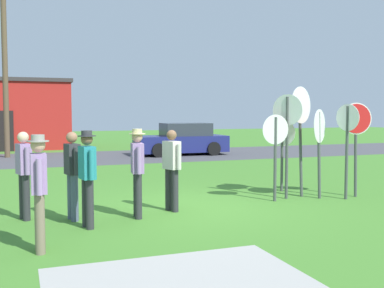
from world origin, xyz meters
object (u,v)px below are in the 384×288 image
object	(u,v)px
parked_car_on_street	(182,140)
stop_sign_leaning_left	(282,143)
stop_sign_rear_right	(347,136)
stop_sign_tallest	(275,143)
stop_sign_nearest	(301,120)
person_in_blue	(172,166)
person_near_signs	(24,170)
person_holding_notes	(39,186)
utility_pole	(5,67)
stop_sign_low_front	(287,128)
stop_sign_far_back	(356,132)
person_in_teal	(72,171)
person_in_dark_shirt	(87,173)
person_with_sunhat	(137,168)
stop_sign_rear_left	(319,137)

from	to	relation	value
parked_car_on_street	stop_sign_leaning_left	bearing A→B (deg)	-94.88
parked_car_on_street	stop_sign_rear_right	xyz separation A→B (m)	(-0.05, -12.05, 0.81)
stop_sign_tallest	stop_sign_nearest	distance (m)	1.08
person_in_blue	person_near_signs	world-z (taller)	same
stop_sign_leaning_left	person_near_signs	size ratio (longest dim) A/B	1.11
stop_sign_rear_right	stop_sign_nearest	distance (m)	1.14
person_holding_notes	utility_pole	bearing A→B (deg)	92.92
stop_sign_rear_right	stop_sign_low_front	bearing A→B (deg)	157.00
parked_car_on_street	stop_sign_tallest	bearing A→B (deg)	-98.57
stop_sign_far_back	stop_sign_tallest	bearing A→B (deg)	176.31
stop_sign_tallest	stop_sign_far_back	distance (m)	2.16
person_in_teal	person_in_dark_shirt	xyz separation A→B (m)	(0.18, -0.71, 0.03)
stop_sign_low_front	person_in_blue	distance (m)	3.09
stop_sign_nearest	person_with_sunhat	distance (m)	4.45
person_in_blue	stop_sign_leaning_left	bearing A→B (deg)	21.05
stop_sign_leaning_left	stop_sign_nearest	size ratio (longest dim) A/B	0.70
stop_sign_low_front	person_in_dark_shirt	xyz separation A→B (m)	(-4.82, -1.21, -0.70)
stop_sign_far_back	person_with_sunhat	size ratio (longest dim) A/B	1.31
stop_sign_nearest	person_in_dark_shirt	xyz separation A→B (m)	(-5.28, -1.36, -0.88)
stop_sign_rear_right	person_in_dark_shirt	bearing A→B (deg)	-173.82
utility_pole	stop_sign_tallest	distance (m)	14.69
utility_pole	person_with_sunhat	size ratio (longest dim) A/B	4.43
utility_pole	person_holding_notes	world-z (taller)	utility_pole
person_in_dark_shirt	person_in_teal	bearing A→B (deg)	104.55
person_holding_notes	stop_sign_leaning_left	bearing A→B (deg)	28.79
parked_car_on_street	stop_sign_tallest	size ratio (longest dim) A/B	2.16
person_in_teal	person_holding_notes	xyz separation A→B (m)	(-0.68, -1.92, 0.03)
utility_pole	parked_car_on_street	world-z (taller)	utility_pole
stop_sign_far_back	person_in_teal	distance (m)	6.76
stop_sign_tallest	stop_sign_low_front	bearing A→B (deg)	23.62
stop_sign_far_back	person_in_blue	size ratio (longest dim) A/B	1.35
person_with_sunhat	person_in_teal	bearing A→B (deg)	168.60
stop_sign_rear_left	person_in_blue	bearing A→B (deg)	-177.68
person_in_dark_shirt	stop_sign_low_front	bearing A→B (deg)	14.08
utility_pole	stop_sign_low_front	size ratio (longest dim) A/B	3.11
stop_sign_tallest	person_in_blue	xyz separation A→B (m)	(-2.56, -0.19, -0.40)
utility_pole	person_in_blue	world-z (taller)	utility_pole
parked_car_on_street	stop_sign_far_back	xyz separation A→B (m)	(0.39, -11.83, 0.87)
stop_sign_nearest	stop_sign_low_front	bearing A→B (deg)	-161.59
stop_sign_rear_right	person_in_teal	xyz separation A→B (m)	(-6.29, 0.05, -0.55)
person_in_blue	person_in_dark_shirt	bearing A→B (deg)	-155.62
person_in_dark_shirt	person_near_signs	bearing A→B (deg)	134.46
parked_car_on_street	person_near_signs	xyz separation A→B (m)	(-7.21, -11.64, 0.26)
person_holding_notes	stop_sign_nearest	bearing A→B (deg)	22.75
stop_sign_rear_left	person_in_dark_shirt	xyz separation A→B (m)	(-5.56, -0.98, -0.47)
parked_car_on_street	stop_sign_leaning_left	xyz separation A→B (m)	(-0.90, -10.56, 0.57)
person_near_signs	stop_sign_low_front	bearing A→B (deg)	1.37
utility_pole	person_in_blue	distance (m)	14.10
parked_car_on_street	person_near_signs	world-z (taller)	person_near_signs
stop_sign_leaning_left	stop_sign_low_front	bearing A→B (deg)	-115.10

